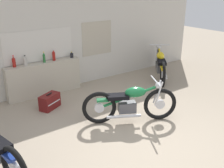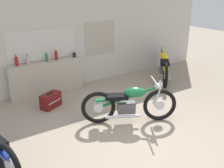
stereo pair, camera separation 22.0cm
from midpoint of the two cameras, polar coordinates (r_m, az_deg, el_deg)
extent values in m
plane|color=gray|center=(5.00, 8.67, -12.99)|extent=(24.00, 24.00, 0.00)
cube|color=beige|center=(7.27, -9.71, 9.84)|extent=(10.00, 0.06, 2.80)
cube|color=silver|center=(7.04, -14.16, 8.24)|extent=(1.76, 0.01, 0.74)
cube|color=beige|center=(7.04, -14.15, 8.23)|extent=(1.82, 0.01, 0.80)
cube|color=#B2A893|center=(7.78, -1.78, 9.95)|extent=(1.00, 0.01, 0.97)
cube|color=#B7AD99|center=(7.14, -13.16, 1.34)|extent=(1.96, 0.28, 0.87)
cylinder|color=maroon|center=(6.82, -19.19, 4.58)|extent=(0.08, 0.08, 0.21)
cone|color=maroon|center=(6.79, -19.32, 5.67)|extent=(0.07, 0.07, 0.06)
cylinder|color=red|center=(6.78, -19.36, 6.01)|extent=(0.03, 0.03, 0.02)
cylinder|color=#B7B2A8|center=(6.88, -16.97, 4.86)|extent=(0.09, 0.09, 0.19)
cone|color=#B7B2A8|center=(6.85, -17.07, 5.82)|extent=(0.08, 0.08, 0.05)
cylinder|color=black|center=(6.84, -17.10, 6.11)|extent=(0.04, 0.04, 0.02)
cylinder|color=#23662D|center=(7.00, -13.17, 5.56)|extent=(0.06, 0.06, 0.20)
cone|color=#23662D|center=(6.96, -13.26, 6.58)|extent=(0.05, 0.05, 0.06)
cylinder|color=gold|center=(6.95, -13.29, 6.90)|extent=(0.03, 0.03, 0.02)
cylinder|color=maroon|center=(7.12, -11.16, 6.04)|extent=(0.08, 0.08, 0.22)
cone|color=maroon|center=(7.08, -11.24, 7.12)|extent=(0.07, 0.07, 0.06)
cylinder|color=silver|center=(7.07, -11.27, 7.46)|extent=(0.03, 0.03, 0.02)
cylinder|color=black|center=(7.31, -7.36, 6.26)|extent=(0.09, 0.09, 0.12)
cone|color=black|center=(7.29, -7.39, 6.84)|extent=(0.08, 0.08, 0.03)
cylinder|color=gold|center=(7.29, -7.40, 7.02)|extent=(0.04, 0.04, 0.01)
torus|color=black|center=(5.70, 11.44, -4.52)|extent=(0.67, 0.41, 0.72)
cylinder|color=silver|center=(5.70, 11.44, -4.52)|extent=(0.21, 0.15, 0.20)
torus|color=black|center=(5.48, -1.85, -5.17)|extent=(0.67, 0.41, 0.72)
cylinder|color=silver|center=(5.48, -1.85, -5.17)|extent=(0.21, 0.15, 0.20)
cube|color=#4C4C51|center=(5.55, 4.26, -5.07)|extent=(0.43, 0.37, 0.22)
cylinder|color=#196B38|center=(5.45, 4.32, -3.00)|extent=(1.08, 0.61, 0.46)
ellipsoid|color=#196B38|center=(5.44, 6.12, -1.85)|extent=(0.51, 0.42, 0.22)
cube|color=black|center=(5.41, 2.28, -2.78)|extent=(0.51, 0.42, 0.08)
cube|color=#196B38|center=(5.41, -1.04, -3.49)|extent=(0.30, 0.25, 0.04)
cylinder|color=silver|center=(5.62, 10.83, -1.83)|extent=(0.16, 0.11, 0.53)
cylinder|color=silver|center=(5.52, 11.16, -2.31)|extent=(0.16, 0.11, 0.53)
cylinder|color=silver|center=(5.45, 10.52, 0.50)|extent=(0.33, 0.58, 0.03)
sphere|color=silver|center=(5.51, 11.06, -0.46)|extent=(0.13, 0.13, 0.13)
cylinder|color=silver|center=(5.48, 3.51, -7.11)|extent=(0.67, 0.39, 0.06)
torus|color=black|center=(4.15, -19.97, -16.36)|extent=(0.24, 0.69, 0.69)
cylinder|color=silver|center=(4.15, -19.97, -16.36)|extent=(0.10, 0.20, 0.19)
cube|color=navy|center=(4.11, -20.80, -13.98)|extent=(0.20, 0.29, 0.04)
cylinder|color=silver|center=(4.66, -21.20, -14.33)|extent=(0.24, 0.72, 0.06)
torus|color=black|center=(8.95, 11.53, 5.00)|extent=(0.53, 0.62, 0.73)
cylinder|color=silver|center=(8.95, 11.53, 5.00)|extent=(0.18, 0.20, 0.21)
torus|color=black|center=(7.54, 12.38, 1.89)|extent=(0.53, 0.62, 0.73)
cylinder|color=silver|center=(7.54, 12.38, 1.89)|extent=(0.18, 0.20, 0.21)
cube|color=#4C4C51|center=(8.18, 11.95, 3.30)|extent=(0.44, 0.46, 0.23)
cylinder|color=yellow|center=(8.11, 12.07, 4.82)|extent=(0.91, 1.08, 0.47)
ellipsoid|color=yellow|center=(8.27, 12.02, 5.93)|extent=(0.51, 0.54, 0.22)
cube|color=black|center=(7.89, 12.23, 4.59)|extent=(0.51, 0.54, 0.08)
cube|color=yellow|center=(7.57, 12.42, 3.39)|extent=(0.30, 0.32, 0.04)
cylinder|color=silver|center=(8.80, 11.31, 6.61)|extent=(0.14, 0.16, 0.54)
cylinder|color=silver|center=(8.81, 12.09, 6.57)|extent=(0.14, 0.16, 0.54)
cylinder|color=silver|center=(8.67, 11.87, 8.23)|extent=(0.51, 0.43, 0.03)
sphere|color=silver|center=(8.75, 11.79, 7.68)|extent=(0.13, 0.13, 0.13)
cylinder|color=silver|center=(8.14, 12.92, 2.05)|extent=(0.57, 0.67, 0.06)
cube|color=maroon|center=(6.38, -12.24, -3.51)|extent=(0.57, 0.46, 0.35)
cube|color=silver|center=(6.30, -11.33, -3.77)|extent=(0.38, 0.21, 0.02)
cube|color=black|center=(6.31, -12.37, -1.94)|extent=(0.17, 0.10, 0.02)
camera|label=1|loc=(0.11, -88.91, 0.42)|focal=42.00mm
camera|label=2|loc=(0.11, 91.09, -0.42)|focal=42.00mm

